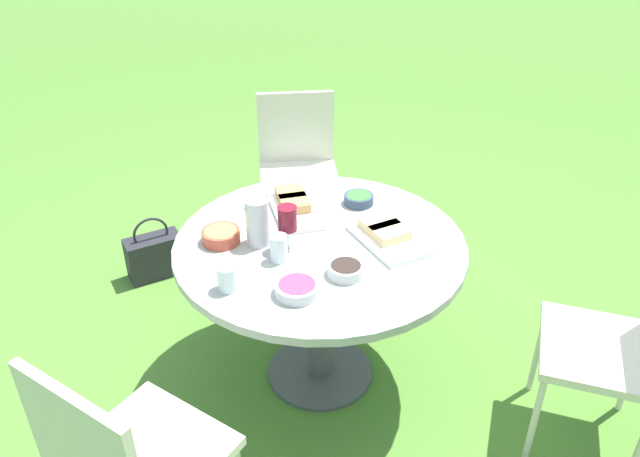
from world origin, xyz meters
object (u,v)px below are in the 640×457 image
handbag (154,255)px  wine_glass (287,220)px  dining_table (320,264)px  chair_near_left (298,160)px  chair_near_right (124,457)px  water_pitcher (258,222)px  chair_far_back (627,340)px

handbag → wine_glass: bearing=105.1°
dining_table → chair_near_left: size_ratio=1.32×
dining_table → handbag: 1.30m
dining_table → chair_near_right: bearing=27.9°
chair_near_right → chair_near_left: bearing=-131.3°
chair_near_right → wine_glass: 1.01m
chair_near_left → handbag: 0.97m
chair_near_right → wine_glass: bearing=-147.4°
chair_near_left → dining_table: bearing=67.3°
chair_near_right → handbag: (-0.50, -1.62, -0.40)m
chair_near_left → water_pitcher: water_pitcher is taller
chair_near_right → chair_far_back: (-1.74, 0.37, 0.00)m
wine_glass → dining_table: bearing=171.6°
water_pitcher → handbag: bearing=-78.2°
chair_far_back → wine_glass: (0.94, -0.89, 0.32)m
chair_far_back → dining_table: bearing=-47.1°
chair_near_left → handbag: bearing=-2.1°
dining_table → chair_near_right: 1.06m
dining_table → chair_near_right: size_ratio=1.32×
water_pitcher → wine_glass: water_pitcher is taller
water_pitcher → handbag: (0.21, -1.02, -0.69)m
chair_far_back → handbag: size_ratio=2.42×
chair_far_back → wine_glass: 1.33m
dining_table → chair_far_back: chair_far_back is taller
dining_table → chair_near_right: chair_near_right is taller
chair_near_right → water_pitcher: size_ratio=4.56×
chair_far_back → handbag: (1.24, -1.99, -0.40)m
dining_table → water_pitcher: water_pitcher is taller
chair_near_right → dining_table: bearing=-152.1°
chair_near_left → wine_glass: 1.27m
wine_glass → water_pitcher: bearing=-45.6°
wine_glass → handbag: (0.30, -1.10, -0.72)m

